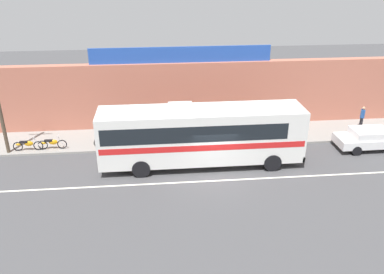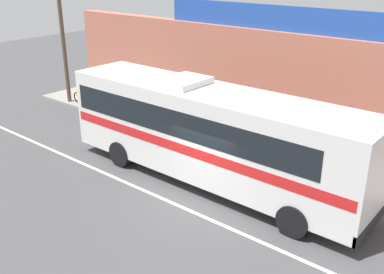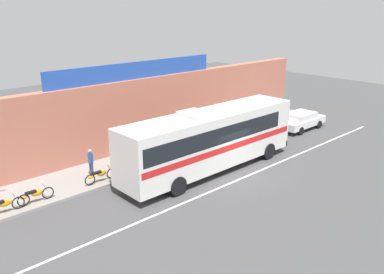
% 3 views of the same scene
% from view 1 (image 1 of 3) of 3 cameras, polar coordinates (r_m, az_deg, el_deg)
% --- Properties ---
extents(ground_plane, '(70.00, 70.00, 0.00)m').
position_cam_1_polar(ground_plane, '(23.20, 3.28, -5.30)').
color(ground_plane, '#444447').
extents(sidewalk_slab, '(30.00, 3.60, 0.14)m').
position_cam_1_polar(sidewalk_slab, '(27.75, 1.68, 0.15)').
color(sidewalk_slab, gray).
rests_on(sidewalk_slab, ground_plane).
extents(storefront_facade, '(30.00, 0.70, 4.80)m').
position_cam_1_polar(storefront_facade, '(28.89, 1.21, 6.13)').
color(storefront_facade, '#B26651').
rests_on(storefront_facade, ground_plane).
extents(storefront_billboard, '(12.63, 0.12, 1.10)m').
position_cam_1_polar(storefront_billboard, '(27.97, -1.59, 11.78)').
color(storefront_billboard, '#234CAD').
rests_on(storefront_billboard, storefront_facade).
extents(road_center_stripe, '(30.00, 0.14, 0.01)m').
position_cam_1_polar(road_center_stripe, '(22.51, 3.58, -6.30)').
color(road_center_stripe, silver).
rests_on(road_center_stripe, ground_plane).
extents(intercity_bus, '(11.99, 2.66, 3.78)m').
position_cam_1_polar(intercity_bus, '(23.28, 1.16, 0.56)').
color(intercity_bus, silver).
rests_on(intercity_bus, ground_plane).
extents(parked_car, '(4.46, 1.90, 1.37)m').
position_cam_1_polar(parked_car, '(28.29, 24.28, -0.17)').
color(parked_car, silver).
rests_on(parked_car, ground_plane).
extents(motorcycle_red, '(1.83, 0.56, 0.94)m').
position_cam_1_polar(motorcycle_red, '(27.09, -19.55, -0.83)').
color(motorcycle_red, black).
rests_on(motorcycle_red, sidewalk_slab).
extents(motorcycle_green, '(1.89, 0.56, 0.94)m').
position_cam_1_polar(motorcycle_green, '(27.46, -22.64, -1.00)').
color(motorcycle_green, black).
rests_on(motorcycle_green, sidewalk_slab).
extents(motorcycle_blue, '(1.95, 0.56, 0.94)m').
position_cam_1_polar(motorcycle_blue, '(26.40, -11.99, -0.56)').
color(motorcycle_blue, black).
rests_on(motorcycle_blue, sidewalk_slab).
extents(motorcycle_purple, '(1.93, 0.56, 0.94)m').
position_cam_1_polar(motorcycle_purple, '(26.31, -8.37, -0.36)').
color(motorcycle_purple, black).
rests_on(motorcycle_purple, sidewalk_slab).
extents(pedestrian_far_right, '(0.30, 0.48, 1.64)m').
position_cam_1_polar(pedestrian_far_right, '(31.07, 23.34, 2.84)').
color(pedestrian_far_right, black).
rests_on(pedestrian_far_right, sidewalk_slab).
extents(pedestrian_far_left, '(0.30, 0.48, 1.72)m').
position_cam_1_polar(pedestrian_far_left, '(28.26, 7.63, 2.77)').
color(pedestrian_far_left, brown).
rests_on(pedestrian_far_left, sidewalk_slab).
extents(pedestrian_near_shop, '(0.30, 0.48, 1.60)m').
position_cam_1_polar(pedestrian_near_shop, '(27.20, -11.69, 1.38)').
color(pedestrian_near_shop, navy).
rests_on(pedestrian_near_shop, sidewalk_slab).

